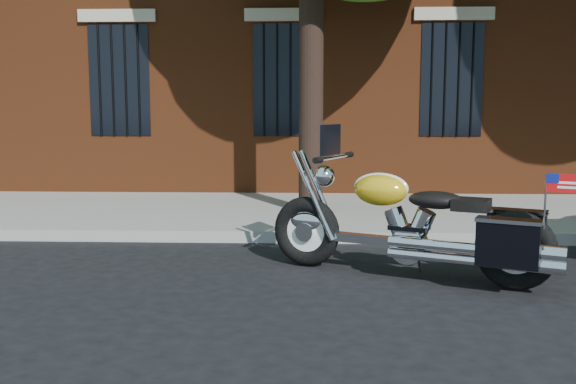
{
  "coord_description": "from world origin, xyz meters",
  "views": [
    {
      "loc": [
        0.54,
        -6.65,
        1.69
      ],
      "look_at": [
        0.24,
        0.8,
        0.72
      ],
      "focal_mm": 40.0,
      "sensor_mm": 36.0,
      "label": 1
    }
  ],
  "objects": [
    {
      "name": "ground",
      "position": [
        0.0,
        0.0,
        0.0
      ],
      "size": [
        120.0,
        120.0,
        0.0
      ],
      "primitive_type": "plane",
      "color": "black",
      "rests_on": "ground"
    },
    {
      "name": "curb",
      "position": [
        0.0,
        1.38,
        0.07
      ],
      "size": [
        40.0,
        0.16,
        0.15
      ],
      "primitive_type": "cube",
      "color": "gray",
      "rests_on": "ground"
    },
    {
      "name": "sidewalk",
      "position": [
        0.0,
        3.26,
        0.07
      ],
      "size": [
        40.0,
        3.6,
        0.15
      ],
      "primitive_type": "cube",
      "color": "gray",
      "rests_on": "ground"
    },
    {
      "name": "motorcycle",
      "position": [
        1.58,
        -0.36,
        0.52
      ],
      "size": [
        2.71,
        1.67,
        1.52
      ],
      "rotation": [
        0.0,
        0.0,
        -0.42
      ],
      "color": "black",
      "rests_on": "ground"
    }
  ]
}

